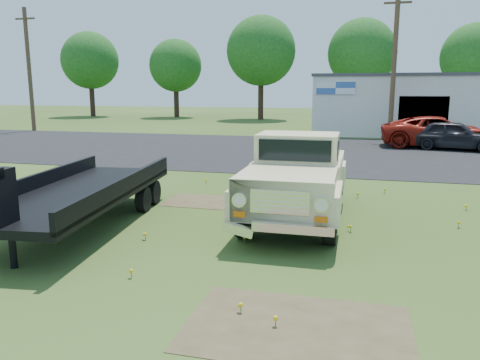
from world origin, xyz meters
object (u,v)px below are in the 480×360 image
object	(u,v)px
flatbed_trailer	(79,187)
red_pickup	(438,132)
dark_sedan	(454,135)
vintage_pickup_truck	(298,176)

from	to	relation	value
flatbed_trailer	red_pickup	world-z (taller)	flatbed_trailer
dark_sedan	vintage_pickup_truck	bearing A→B (deg)	170.40
red_pickup	dark_sedan	bearing A→B (deg)	-145.68
flatbed_trailer	vintage_pickup_truck	bearing A→B (deg)	15.36
flatbed_trailer	dark_sedan	xyz separation A→B (m)	(10.95, 17.09, -0.18)
red_pickup	dark_sedan	world-z (taller)	red_pickup
vintage_pickup_truck	dark_sedan	world-z (taller)	vintage_pickup_truck
dark_sedan	flatbed_trailer	bearing A→B (deg)	159.93
vintage_pickup_truck	dark_sedan	size ratio (longest dim) A/B	1.30
vintage_pickup_truck	red_pickup	bearing A→B (deg)	70.49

